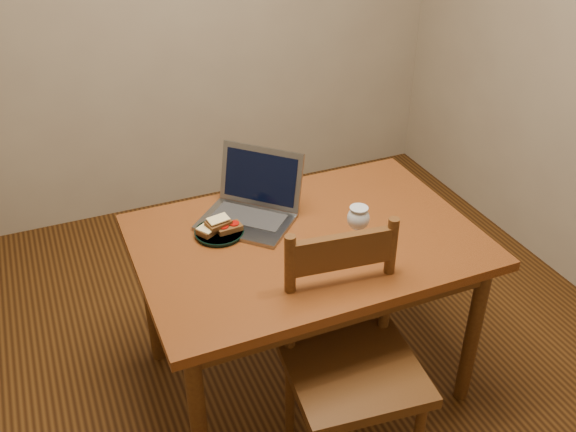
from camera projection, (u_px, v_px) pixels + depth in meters
name	position (u px, v px, depth m)	size (l,w,h in m)	color
floor	(291.00, 360.00, 2.95)	(3.20, 3.20, 0.02)	black
table	(307.00, 255.00, 2.51)	(1.30, 0.90, 0.74)	#52250D
chair	(353.00, 354.00, 2.23)	(0.50, 0.48, 0.49)	#3C1E0C
plate	(219.00, 233.00, 2.48)	(0.19, 0.19, 0.02)	black
sandwich_cheese	(210.00, 228.00, 2.46)	(0.10, 0.06, 0.03)	#381E0C
sandwich_tomato	(229.00, 227.00, 2.47)	(0.10, 0.06, 0.03)	#381E0C
sandwich_top	(218.00, 222.00, 2.46)	(0.09, 0.06, 0.03)	#381E0C
milk_glass	(358.00, 226.00, 2.38)	(0.08, 0.08, 0.16)	white
laptop	(253.00, 200.00, 2.57)	(0.47, 0.47, 0.25)	slate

